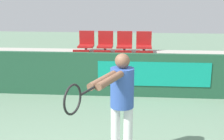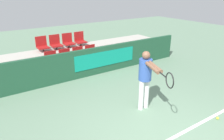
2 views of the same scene
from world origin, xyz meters
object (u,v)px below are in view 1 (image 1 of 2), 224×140
object	(u,v)px
stadium_chair_0	(81,63)
tennis_player	(120,98)
stadium_chair_3	(144,64)
stadium_chair_5	(105,43)
stadium_chair_1	(102,63)
stadium_chair_2	(123,64)
stadium_chair_7	(144,43)
stadium_chair_4	(86,43)
stadium_chair_6	(125,43)

from	to	relation	value
stadium_chair_0	tennis_player	size ratio (longest dim) A/B	0.36
stadium_chair_3	stadium_chair_5	size ratio (longest dim) A/B	1.00
stadium_chair_0	stadium_chair_1	bearing A→B (deg)	0.00
stadium_chair_0	stadium_chair_2	bearing A→B (deg)	0.00
stadium_chair_1	stadium_chair_7	distance (m)	1.47
stadium_chair_2	stadium_chair_4	size ratio (longest dim) A/B	1.00
stadium_chair_6	stadium_chair_5	bearing A→B (deg)	180.00
stadium_chair_5	stadium_chair_4	bearing A→B (deg)	180.00
stadium_chair_0	stadium_chair_3	size ratio (longest dim) A/B	1.00
stadium_chair_0	stadium_chair_7	xyz separation A→B (m)	(1.60, 0.94, 0.36)
stadium_chair_5	stadium_chair_7	size ratio (longest dim) A/B	1.00
stadium_chair_1	stadium_chair_4	distance (m)	1.14
stadium_chair_6	tennis_player	size ratio (longest dim) A/B	0.36
stadium_chair_0	stadium_chair_1	world-z (taller)	same
stadium_chair_1	stadium_chair_5	bearing A→B (deg)	90.00
stadium_chair_0	stadium_chair_1	distance (m)	0.53
stadium_chair_5	stadium_chair_7	distance (m)	1.07
stadium_chair_4	stadium_chair_7	bearing A→B (deg)	0.00
stadium_chair_3	tennis_player	world-z (taller)	tennis_player
stadium_chair_5	stadium_chair_2	bearing A→B (deg)	-60.51
stadium_chair_0	stadium_chair_5	size ratio (longest dim) A/B	1.00
stadium_chair_2	stadium_chair_7	bearing A→B (deg)	60.51
stadium_chair_6	stadium_chair_7	size ratio (longest dim) A/B	1.00
stadium_chair_5	tennis_player	bearing A→B (deg)	-81.79
stadium_chair_0	stadium_chair_1	xyz separation A→B (m)	(0.53, 0.00, 0.00)
stadium_chair_0	stadium_chair_3	bearing A→B (deg)	0.00
stadium_chair_0	stadium_chair_7	distance (m)	1.89
stadium_chair_2	stadium_chair_6	xyz separation A→B (m)	(0.00, 0.94, 0.36)
stadium_chair_3	tennis_player	bearing A→B (deg)	-96.63
stadium_chair_4	stadium_chair_5	xyz separation A→B (m)	(0.53, 0.00, 0.00)
stadium_chair_4	stadium_chair_5	world-z (taller)	same
stadium_chair_4	tennis_player	bearing A→B (deg)	-75.30
stadium_chair_6	stadium_chair_7	distance (m)	0.53
stadium_chair_2	stadium_chair_7	xyz separation A→B (m)	(0.53, 0.94, 0.36)
stadium_chair_7	tennis_player	bearing A→B (deg)	-95.26
stadium_chair_7	tennis_player	distance (m)	4.53
stadium_chair_1	stadium_chair_6	distance (m)	1.14
stadium_chair_4	tennis_player	distance (m)	4.66
stadium_chair_0	stadium_chair_4	xyz separation A→B (m)	(0.00, 0.94, 0.36)
stadium_chair_2	tennis_player	xyz separation A→B (m)	(0.12, -3.57, 0.37)
stadium_chair_7	stadium_chair_4	bearing A→B (deg)	180.00
stadium_chair_2	stadium_chair_4	world-z (taller)	stadium_chair_4
stadium_chair_5	stadium_chair_6	xyz separation A→B (m)	(0.53, 0.00, 0.00)
stadium_chair_2	stadium_chair_7	distance (m)	1.14
stadium_chair_6	stadium_chair_4	bearing A→B (deg)	180.00
stadium_chair_2	stadium_chair_5	distance (m)	1.14
stadium_chair_1	tennis_player	xyz separation A→B (m)	(0.65, -3.57, 0.37)
stadium_chair_2	tennis_player	distance (m)	3.59
stadium_chair_3	tennis_player	distance (m)	3.61
stadium_chair_5	stadium_chair_3	bearing A→B (deg)	-41.48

